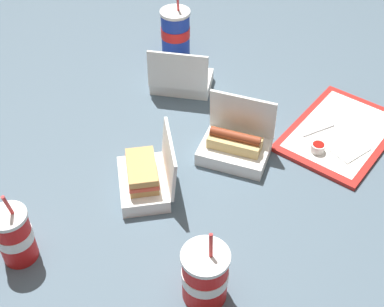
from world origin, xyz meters
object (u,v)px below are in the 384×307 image
food_tray (341,133)px  soda_cup_front (205,275)px  plastic_fork (318,130)px  clamshell_sandwich_corner (146,177)px  soda_cup_center (176,33)px  soda_cup_corner (14,236)px  clamshell_hotdog_back (181,78)px  clamshell_hotdog_left (235,145)px  ketchup_cup (318,147)px

food_tray → soda_cup_front: (-0.67, 0.06, 0.07)m
plastic_fork → clamshell_sandwich_corner: bearing=177.4°
soda_cup_center → soda_cup_front: bearing=-142.3°
food_tray → soda_cup_corner: bearing=149.9°
food_tray → clamshell_hotdog_back: 0.52m
clamshell_hotdog_left → soda_cup_corner: bearing=155.8°
ketchup_cup → clamshell_hotdog_left: (-0.13, 0.19, 0.01)m
soda_cup_corner → soda_cup_center: bearing=10.8°
clamshell_sandwich_corner → soda_cup_center: soda_cup_center is taller
clamshell_hotdog_left → clamshell_hotdog_back: clamshell_hotdog_left is taller
clamshell_hotdog_back → soda_cup_corner: soda_cup_corner is taller
clamshell_hotdog_left → clamshell_hotdog_back: bearing=58.3°
plastic_fork → clamshell_sandwich_corner: (-0.45, 0.29, 0.03)m
soda_cup_front → clamshell_sandwich_corner: bearing=57.7°
soda_cup_center → soda_cup_front: (-0.76, -0.59, -0.01)m
ketchup_cup → plastic_fork: 0.09m
food_tray → plastic_fork: plastic_fork is taller
plastic_fork → clamshell_sandwich_corner: size_ratio=0.47×
clamshell_sandwich_corner → soda_cup_center: size_ratio=1.01×
ketchup_cup → soda_cup_front: 0.55m
clamshell_sandwich_corner → clamshell_hotdog_back: bearing=21.8°
plastic_fork → clamshell_hotdog_back: bearing=123.7°
clamshell_sandwich_corner → ketchup_cup: bearing=-41.6°
food_tray → clamshell_hotdog_back: size_ratio=1.75×
plastic_fork → food_tray: bearing=-30.3°
clamshell_hotdog_back → plastic_fork: bearing=-86.7°
clamshell_hotdog_left → soda_cup_corner: (-0.57, 0.25, 0.03)m
clamshell_hotdog_left → soda_cup_corner: soda_cup_corner is taller
food_tray → clamshell_sandwich_corner: bearing=144.0°
ketchup_cup → plastic_fork: (0.08, 0.03, -0.01)m
food_tray → soda_cup_corner: 0.94m
clamshell_hotdog_left → clamshell_hotdog_back: (0.19, 0.30, -0.00)m
ketchup_cup → clamshell_sandwich_corner: (-0.37, 0.32, 0.02)m
food_tray → ketchup_cup: ketchup_cup is taller
soda_cup_corner → soda_cup_front: soda_cup_corner is taller
clamshell_hotdog_back → soda_cup_center: (0.15, 0.12, 0.05)m
soda_cup_front → clamshell_hotdog_left: bearing=21.0°
clamshell_sandwich_corner → clamshell_hotdog_back: clamshell_hotdog_back is taller
soda_cup_corner → soda_cup_front: size_ratio=1.02×
ketchup_cup → clamshell_sandwich_corner: clamshell_sandwich_corner is taller
food_tray → clamshell_hotdog_left: (-0.25, 0.22, 0.03)m
soda_cup_corner → plastic_fork: bearing=-27.9°
clamshell_hotdog_left → soda_cup_front: soda_cup_front is taller
food_tray → clamshell_hotdog_back: bearing=96.6°
clamshell_sandwich_corner → soda_cup_corner: (-0.33, 0.12, 0.03)m
clamshell_hotdog_back → soda_cup_corner: 0.75m
clamshell_hotdog_left → soda_cup_front: bearing=-159.0°
soda_cup_center → soda_cup_front: size_ratio=1.13×
clamshell_hotdog_back → soda_cup_corner: size_ratio=1.08×
soda_cup_corner → clamshell_sandwich_corner: bearing=-20.1°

